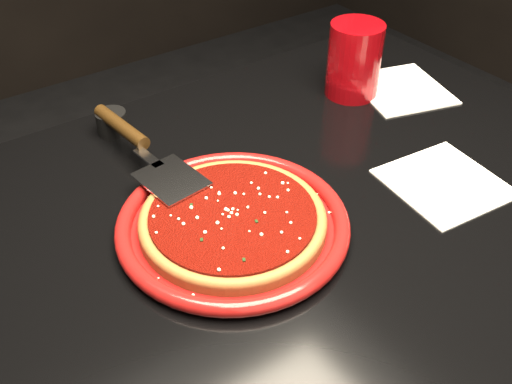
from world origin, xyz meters
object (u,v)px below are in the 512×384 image
plate (233,223)px  pizza_server (145,148)px  table (262,365)px  cup (354,60)px  ramekin (112,123)px

plate → pizza_server: pizza_server is taller
table → pizza_server: 0.47m
table → pizza_server: bearing=115.2°
pizza_server → cup: cup is taller
table → cup: 0.59m
ramekin → cup: bearing=-17.4°
plate → cup: bearing=25.9°
table → cup: size_ratio=8.73×
ramekin → table: bearing=-74.6°
plate → ramekin: ramekin is taller
plate → cup: cup is taller
cup → ramekin: bearing=162.6°
table → ramekin: size_ratio=23.14×
pizza_server → ramekin: 0.13m
pizza_server → cup: 0.43m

